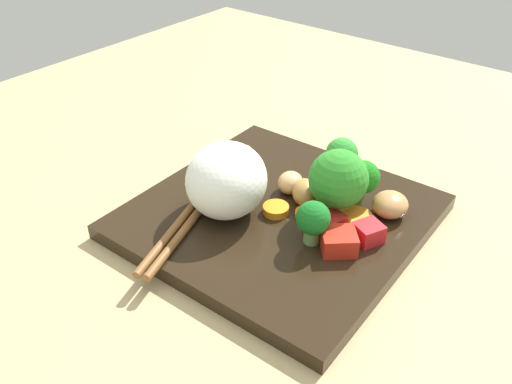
{
  "coord_description": "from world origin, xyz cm",
  "views": [
    {
      "loc": [
        35.43,
        25.32,
        33.2
      ],
      "look_at": [
        1.21,
        -1.93,
        3.54
      ],
      "focal_mm": 38.27,
      "sensor_mm": 36.0,
      "label": 1
    }
  ],
  "objects_px": {
    "broccoli_floret_1": "(342,156)",
    "carrot_slice_3": "(322,193)",
    "rice_mound": "(226,180)",
    "square_plate": "(279,216)",
    "chopstick_pair": "(201,201)"
  },
  "relations": [
    {
      "from": "broccoli_floret_1",
      "to": "carrot_slice_3",
      "type": "xyz_separation_m",
      "value": [
        0.03,
        -0.0,
        -0.03
      ]
    },
    {
      "from": "broccoli_floret_1",
      "to": "carrot_slice_3",
      "type": "relative_size",
      "value": 2.42
    },
    {
      "from": "rice_mound",
      "to": "chopstick_pair",
      "type": "height_order",
      "value": "rice_mound"
    },
    {
      "from": "carrot_slice_3",
      "to": "chopstick_pair",
      "type": "height_order",
      "value": "chopstick_pair"
    },
    {
      "from": "broccoli_floret_1",
      "to": "carrot_slice_3",
      "type": "distance_m",
      "value": 0.04
    },
    {
      "from": "square_plate",
      "to": "carrot_slice_3",
      "type": "xyz_separation_m",
      "value": [
        -0.05,
        0.02,
        0.01
      ]
    },
    {
      "from": "square_plate",
      "to": "rice_mound",
      "type": "bearing_deg",
      "value": -51.99
    },
    {
      "from": "rice_mound",
      "to": "carrot_slice_3",
      "type": "distance_m",
      "value": 0.1
    },
    {
      "from": "rice_mound",
      "to": "chopstick_pair",
      "type": "bearing_deg",
      "value": -70.42
    },
    {
      "from": "rice_mound",
      "to": "carrot_slice_3",
      "type": "relative_size",
      "value": 3.85
    },
    {
      "from": "chopstick_pair",
      "to": "carrot_slice_3",
      "type": "bearing_deg",
      "value": 118.41
    },
    {
      "from": "broccoli_floret_1",
      "to": "carrot_slice_3",
      "type": "bearing_deg",
      "value": -7.22
    },
    {
      "from": "square_plate",
      "to": "carrot_slice_3",
      "type": "distance_m",
      "value": 0.05
    },
    {
      "from": "square_plate",
      "to": "carrot_slice_3",
      "type": "bearing_deg",
      "value": 159.08
    },
    {
      "from": "square_plate",
      "to": "chopstick_pair",
      "type": "bearing_deg",
      "value": -58.52
    }
  ]
}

